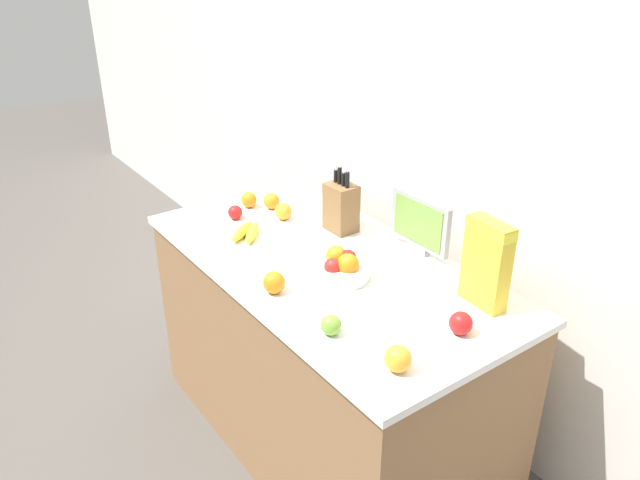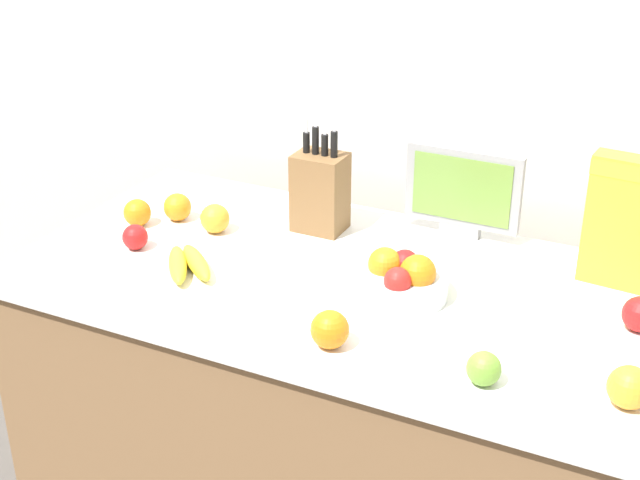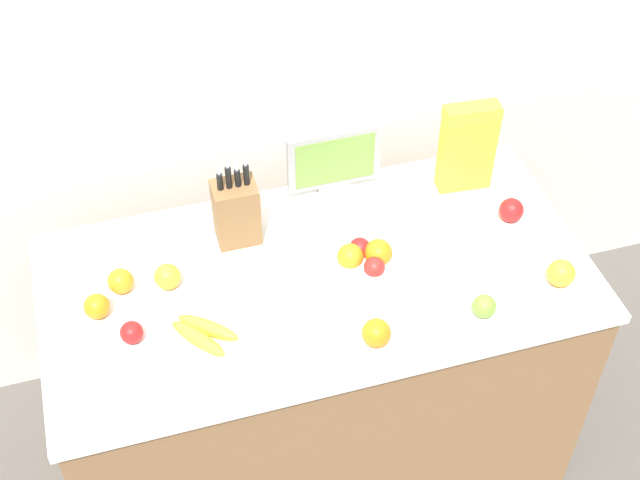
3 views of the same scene
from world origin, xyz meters
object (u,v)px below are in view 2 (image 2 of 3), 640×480
orange_front_left (215,218)px  small_monitor (463,190)px  banana_bunch (187,264)px  apple_front (484,369)px  apple_middle (135,237)px  knife_block (320,191)px  cereal_box (625,217)px  fruit_bowl (402,279)px  orange_front_center (330,329)px  orange_by_cereal (629,387)px  orange_front_right (177,207)px  orange_back_center (137,213)px  apple_rear (640,314)px

orange_front_left → small_monitor: bearing=24.4°
banana_bunch → apple_front: bearing=-10.2°
small_monitor → apple_middle: bearing=-148.4°
knife_block → cereal_box: size_ratio=1.01×
fruit_bowl → apple_front: fruit_bowl is taller
orange_front_center → orange_by_cereal: 0.59m
banana_bunch → orange_front_right: orange_front_right is taller
cereal_box → orange_back_center: size_ratio=4.24×
fruit_bowl → apple_front: (0.27, -0.25, -0.01)m
orange_front_center → apple_middle: bearing=162.9°
knife_block → orange_back_center: 0.49m
apple_front → orange_by_cereal: 0.27m
cereal_box → orange_by_cereal: size_ratio=3.79×
orange_by_cereal → orange_front_right: size_ratio=1.09×
apple_rear → orange_by_cereal: (0.02, -0.29, 0.00)m
apple_middle → orange_front_left: size_ratio=0.84×
apple_middle → knife_block: bearing=40.5°
apple_front → orange_back_center: orange_back_center is taller
cereal_box → orange_by_cereal: 0.51m
apple_middle → banana_bunch: bearing=-14.1°
banana_bunch → orange_front_right: size_ratio=2.61×
small_monitor → cereal_box: 0.42m
knife_block → fruit_bowl: knife_block is taller
orange_front_left → orange_back_center: (-0.21, -0.05, -0.00)m
orange_front_center → orange_back_center: size_ratio=1.10×
fruit_bowl → apple_front: size_ratio=3.02×
apple_rear → apple_middle: bearing=-172.8°
cereal_box → orange_front_right: (-1.12, -0.15, -0.13)m
small_monitor → banana_bunch: small_monitor is taller
apple_front → orange_front_right: bearing=158.5°
cereal_box → banana_bunch: cereal_box is taller
orange_front_left → orange_by_cereal: (1.09, -0.31, 0.00)m
apple_middle → apple_rear: 1.21m
apple_rear → orange_by_cereal: 0.29m
apple_front → orange_by_cereal: (0.26, 0.05, 0.01)m
apple_rear → orange_front_center: orange_front_center is taller
apple_rear → orange_front_right: size_ratio=1.02×
orange_front_left → orange_by_cereal: 1.13m
orange_front_left → apple_rear: bearing=-1.1°
cereal_box → apple_front: 0.57m
apple_rear → orange_back_center: 1.28m
orange_front_center → orange_back_center: bearing=156.4°
orange_front_center → apple_front: bearing=1.9°
small_monitor → cereal_box: cereal_box is taller
cereal_box → apple_front: (-0.16, -0.53, -0.14)m
fruit_bowl → orange_front_left: fruit_bowl is taller
cereal_box → apple_middle: (-1.12, -0.34, -0.14)m
banana_bunch → cereal_box: bearing=22.8°
small_monitor → orange_front_left: bearing=-155.6°
cereal_box → fruit_bowl: cereal_box is taller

